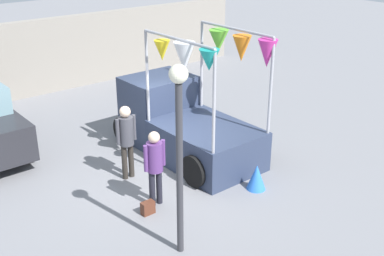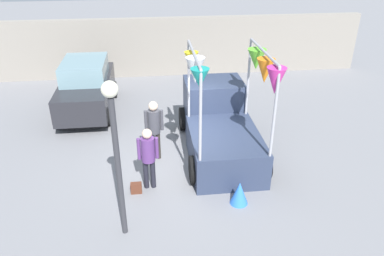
% 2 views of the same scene
% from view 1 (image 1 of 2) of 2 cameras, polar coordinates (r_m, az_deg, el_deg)
% --- Properties ---
extents(ground_plane, '(60.00, 60.00, 0.00)m').
position_cam_1_polar(ground_plane, '(11.82, -4.09, -5.18)').
color(ground_plane, slate).
extents(vendor_truck, '(2.39, 4.10, 3.31)m').
position_cam_1_polar(vendor_truck, '(12.55, -1.24, 1.11)').
color(vendor_truck, '#2D3851').
rests_on(vendor_truck, ground).
extents(person_customer, '(0.53, 0.34, 1.70)m').
position_cam_1_polar(person_customer, '(10.03, -4.43, -3.98)').
color(person_customer, black).
rests_on(person_customer, ground).
extents(person_vendor, '(0.53, 0.34, 1.80)m').
position_cam_1_polar(person_vendor, '(11.16, -7.79, -0.84)').
color(person_vendor, '#2D2823').
rests_on(person_vendor, ground).
extents(handbag, '(0.28, 0.16, 0.28)m').
position_cam_1_polar(handbag, '(10.15, -5.26, -9.40)').
color(handbag, '#592D1E').
rests_on(handbag, ground).
extents(street_lamp, '(0.32, 0.32, 3.54)m').
position_cam_1_polar(street_lamp, '(7.99, -1.53, -0.73)').
color(street_lamp, '#333338').
rests_on(street_lamp, ground).
extents(brick_boundary_wall, '(18.00, 0.36, 2.60)m').
position_cam_1_polar(brick_boundary_wall, '(17.66, -18.64, 7.76)').
color(brick_boundary_wall, gray).
rests_on(brick_boundary_wall, ground).
extents(folded_kite_bundle_azure, '(0.57, 0.57, 0.60)m').
position_cam_1_polar(folded_kite_bundle_azure, '(11.02, 7.65, -5.78)').
color(folded_kite_bundle_azure, blue).
rests_on(folded_kite_bundle_azure, ground).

